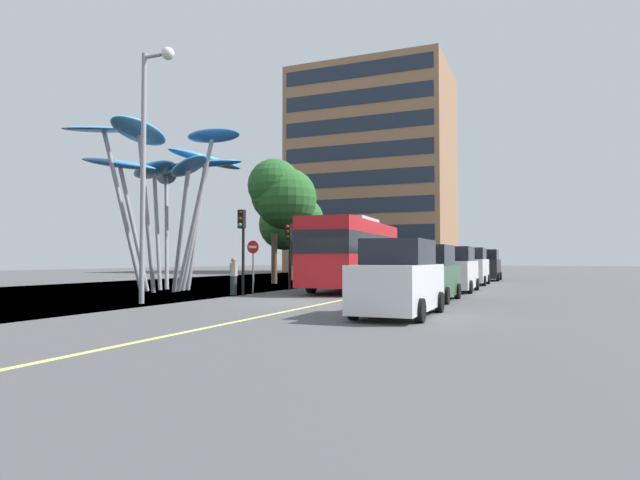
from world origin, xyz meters
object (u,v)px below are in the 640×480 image
Objects in this scene: red_bus at (353,251)px; car_parked_far at (454,270)px; traffic_light_kerb_far at (289,242)px; car_parked_mid at (428,275)px; leaf_sculpture at (166,165)px; car_far_side at (486,266)px; car_parked_near at (399,280)px; street_lamp at (149,146)px; traffic_light_kerb_near at (242,233)px; pedestrian at (234,276)px; car_side_street at (471,267)px; no_entry_sign at (253,258)px.

red_bus is 2.27× the size of car_parked_far.
traffic_light_kerb_far is 0.74× the size of car_parked_mid.
leaf_sculpture reaches higher than red_bus.
red_bus is 10.18m from leaf_sculpture.
car_far_side is at bearing 89.37° from car_parked_mid.
traffic_light_kerb_far is 9.06m from car_parked_mid.
red_bus is 7.18m from car_parked_mid.
street_lamp is at bearing 176.63° from car_parked_near.
car_far_side is (-0.06, 26.64, 0.08)m from car_parked_near.
traffic_light_kerb_near reaches higher than car_far_side.
leaf_sculpture reaches higher than pedestrian.
red_bus is at bearing -119.39° from car_side_street.
traffic_light_kerb_near is at bearing -178.78° from car_parked_mid.
car_parked_mid is at bearing 92.94° from car_parked_near.
street_lamp is at bearing -55.92° from leaf_sculpture.
pedestrian is 1.89m from no_entry_sign.
car_parked_mid is at bearing 30.47° from street_lamp.
no_entry_sign is (-8.67, -19.28, 0.55)m from car_far_side.
pedestrian is (-8.40, -13.72, -0.25)m from car_side_street.
car_parked_far is at bearing 36.45° from pedestrian.
car_parked_far is at bearing -89.42° from car_side_street.
street_lamp is at bearing -109.05° from car_far_side.
street_lamp is at bearing -95.62° from traffic_light_kerb_far.
traffic_light_kerb_near is 10.36m from car_parked_far.
car_parked_mid is (13.05, -1.14, -5.22)m from leaf_sculpture.
traffic_light_kerb_far is at bearing 129.24° from car_parked_near.
traffic_light_kerb_near is 0.81× the size of car_parked_mid.
no_entry_sign is (-3.69, -3.63, -0.36)m from red_bus.
street_lamp is at bearing -92.83° from no_entry_sign.
red_bus is 6.58m from pedestrian.
leaf_sculpture reaches higher than car_parked_mid.
red_bus is 11.74m from street_lamp.
no_entry_sign is at bearing 105.04° from traffic_light_kerb_near.
car_parked_far is at bearing 91.23° from car_parked_near.
car_far_side is 21.15m from no_entry_sign.
car_parked_mid is (7.96, 0.17, -1.69)m from traffic_light_kerb_near.
car_far_side is at bearing 90.14° from car_parked_near.
car_parked_near is 11.44m from no_entry_sign.
street_lamp reaches higher than car_far_side.
traffic_light_kerb_near is 22.69m from car_far_side.
pedestrian is at bearing 166.74° from traffic_light_kerb_near.
car_parked_near is at bearing -65.29° from red_bus.
street_lamp is at bearing -99.39° from traffic_light_kerb_near.
car_parked_far is at bearing -90.74° from car_far_side.
no_entry_sign is (-0.59, -2.62, -0.80)m from traffic_light_kerb_far.
car_side_street is (-0.08, 7.46, 0.05)m from car_parked_far.
car_far_side is at bearing 56.15° from leaf_sculpture.
no_entry_sign reaches higher than car_side_street.
traffic_light_kerb_near is 1.52× the size of no_entry_sign.
leaf_sculpture is 24.38m from car_far_side.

